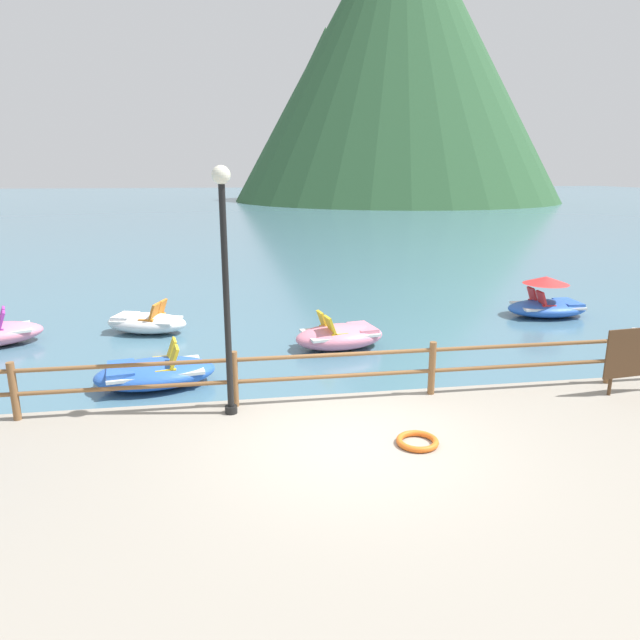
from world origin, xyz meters
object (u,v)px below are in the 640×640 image
at_px(pedal_boat_5, 146,322).
at_px(lamp_post, 225,270).
at_px(sign_board, 634,353).
at_px(life_ring, 417,441).
at_px(pedal_boat_1, 155,373).
at_px(pedal_boat_0, 340,336).
at_px(pedal_boat_4, 547,303).

bearing_deg(pedal_boat_5, lamp_post, -71.41).
xyz_separation_m(lamp_post, pedal_boat_5, (-2.19, 6.52, -2.47)).
xyz_separation_m(sign_board, life_ring, (-4.31, -1.28, -0.68)).
xyz_separation_m(sign_board, pedal_boat_1, (-8.44, 2.70, -0.84)).
distance_m(pedal_boat_0, pedal_boat_4, 6.99).
distance_m(sign_board, pedal_boat_4, 7.16).
height_order(sign_board, pedal_boat_5, sign_board).
bearing_deg(pedal_boat_0, pedal_boat_5, 156.11).
xyz_separation_m(lamp_post, pedal_boat_1, (-1.50, 2.47, -2.46)).
height_order(life_ring, pedal_boat_1, pedal_boat_1).
xyz_separation_m(sign_board, pedal_boat_4, (2.37, 6.72, -0.73)).
height_order(lamp_post, pedal_boat_5, lamp_post).
height_order(life_ring, pedal_boat_4, pedal_boat_4).
xyz_separation_m(pedal_boat_4, pedal_boat_5, (-11.50, 0.04, -0.12)).
bearing_deg(pedal_boat_0, life_ring, -90.17).
relative_size(lamp_post, pedal_boat_5, 1.62).
relative_size(pedal_boat_1, pedal_boat_5, 1.06).
height_order(pedal_boat_0, pedal_boat_5, pedal_boat_0).
height_order(sign_board, pedal_boat_0, sign_board).
xyz_separation_m(pedal_boat_1, pedal_boat_5, (-0.69, 4.05, -0.00)).
bearing_deg(pedal_boat_0, lamp_post, -121.17).
distance_m(life_ring, pedal_boat_4, 10.42).
bearing_deg(sign_board, pedal_boat_5, 143.51).
bearing_deg(life_ring, pedal_boat_5, 120.96).
distance_m(sign_board, pedal_boat_1, 8.90).
height_order(lamp_post, pedal_boat_4, lamp_post).
bearing_deg(pedal_boat_4, pedal_boat_0, -162.46).
bearing_deg(sign_board, life_ring, -163.41).
distance_m(pedal_boat_1, pedal_boat_4, 11.53).
distance_m(life_ring, pedal_boat_0, 5.89).
xyz_separation_m(lamp_post, life_ring, (2.63, -1.52, -2.30)).
bearing_deg(pedal_boat_0, pedal_boat_1, -155.29).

